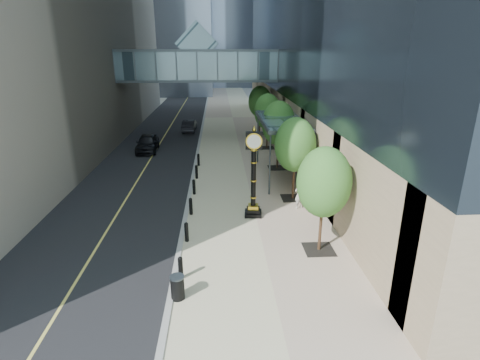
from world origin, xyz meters
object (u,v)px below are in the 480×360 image
at_px(pedestrian, 299,194).
at_px(car_near, 147,143).
at_px(street_clock, 254,179).
at_px(trash_bin, 178,288).
at_px(car_far, 189,125).

xyz_separation_m(pedestrian, car_near, (-11.35, 14.20, -0.13)).
xyz_separation_m(street_clock, trash_bin, (-3.55, -7.38, -1.74)).
distance_m(car_near, car_far, 9.56).
bearing_deg(car_near, pedestrian, -53.27).
distance_m(trash_bin, pedestrian, 10.42).
height_order(pedestrian, car_near, pedestrian).
xyz_separation_m(trash_bin, car_far, (-1.69, 31.40, 0.18)).
distance_m(pedestrian, car_near, 18.18).
relative_size(street_clock, car_far, 1.24).
relative_size(trash_bin, car_far, 0.22).
height_order(trash_bin, car_far, car_far).
distance_m(street_clock, trash_bin, 8.37).
relative_size(pedestrian, car_near, 0.38).
height_order(street_clock, trash_bin, street_clock).
bearing_deg(car_far, pedestrian, 111.53).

